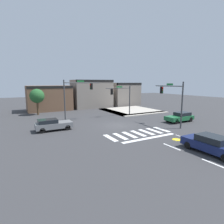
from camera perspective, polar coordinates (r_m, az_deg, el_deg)
name	(u,v)px	position (r m, az deg, el deg)	size (l,w,h in m)	color
ground_plane	(118,125)	(24.56, 1.93, -4.23)	(120.00, 120.00, 0.00)	#353538
crosswalk_near	(138,133)	(20.94, 8.26, -6.68)	(7.74, 2.63, 0.01)	silver
lane_markings	(205,154)	(16.80, 27.43, -11.71)	(6.80, 20.25, 0.01)	white
bike_detector_marking	(177,140)	(19.68, 19.81, -8.20)	(0.91, 0.91, 0.01)	yellow
curb_corner_northeast	(130,111)	(36.84, 5.83, 0.38)	(10.00, 10.60, 0.15)	#B2AA9E
storefront_row	(92,95)	(42.66, -6.45, 5.41)	(26.30, 6.65, 6.37)	brown
traffic_signal_northeast	(122,95)	(31.12, 3.04, 5.38)	(4.84, 0.32, 5.26)	#383A3D
traffic_signal_southeast	(172,96)	(24.94, 18.53, 4.75)	(0.32, 4.89, 5.84)	#383A3D
traffic_signal_northwest	(77,92)	(27.87, -11.05, 6.12)	(5.73, 0.32, 6.15)	#383A3D
car_green	(180,117)	(28.46, 20.71, -1.47)	(4.36, 1.84, 1.39)	#1E6638
car_gray	(53,124)	(23.02, -18.31, -3.75)	(4.27, 1.85, 1.40)	slate
car_navy	(212,144)	(17.00, 29.05, -8.94)	(1.86, 4.73, 1.48)	#141E4C
roadside_tree	(37,96)	(34.81, -22.65, 4.64)	(2.53, 2.53, 4.66)	#4C3823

